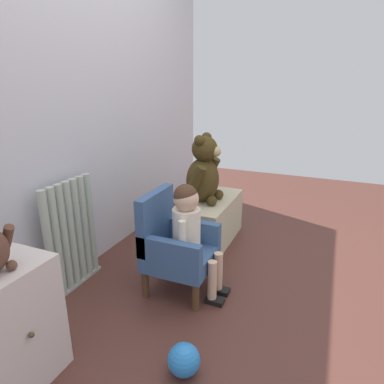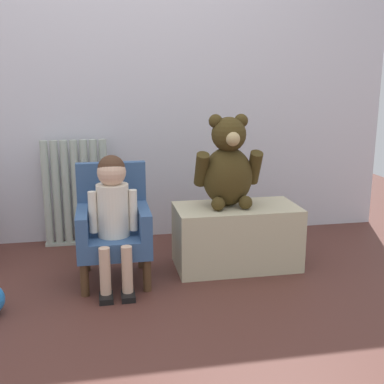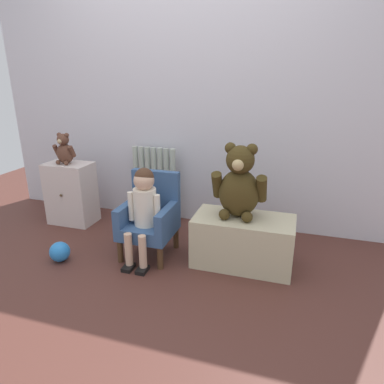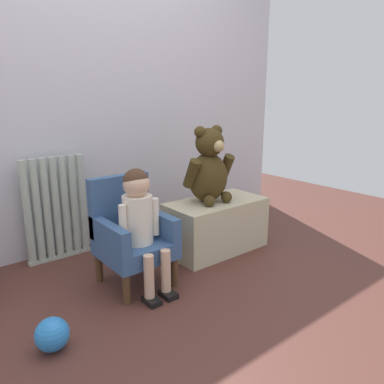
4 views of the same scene
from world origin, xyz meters
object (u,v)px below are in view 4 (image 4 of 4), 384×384
(low_bench, at_px, (216,225))
(toy_ball, at_px, (52,334))
(child_figure, at_px, (140,213))
(radiator, at_px, (56,209))
(large_teddy_bear, at_px, (209,169))
(child_armchair, at_px, (131,233))

(low_bench, relative_size, toy_ball, 4.73)
(child_figure, bearing_deg, radiator, 107.38)
(radiator, xyz_separation_m, toy_ball, (-0.38, -0.94, -0.28))
(large_teddy_bear, height_order, toy_ball, large_teddy_bear)
(radiator, height_order, large_teddy_bear, large_teddy_bear)
(child_figure, height_order, toy_ball, child_figure)
(child_armchair, height_order, child_figure, child_figure)
(child_armchair, height_order, low_bench, child_armchair)
(radiator, relative_size, large_teddy_bear, 1.33)
(low_bench, height_order, large_teddy_bear, large_teddy_bear)
(child_figure, bearing_deg, large_teddy_bear, 14.39)
(radiator, distance_m, low_bench, 1.11)
(child_armchair, distance_m, child_figure, 0.19)
(large_teddy_bear, xyz_separation_m, toy_ball, (-1.27, -0.40, -0.53))
(child_armchair, distance_m, large_teddy_bear, 0.73)
(child_figure, bearing_deg, low_bench, 11.31)
(child_armchair, xyz_separation_m, low_bench, (0.72, 0.04, -0.12))
(child_figure, distance_m, large_teddy_bear, 0.70)
(low_bench, xyz_separation_m, toy_ball, (-1.32, -0.37, -0.11))
(radiator, distance_m, toy_ball, 1.05)
(radiator, bearing_deg, child_figure, -72.62)
(radiator, bearing_deg, toy_ball, -111.88)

